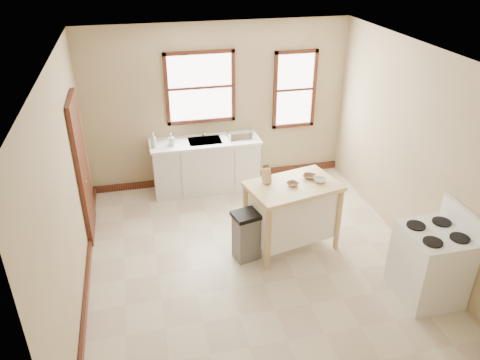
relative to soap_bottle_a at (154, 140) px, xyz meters
name	(u,v)px	position (x,y,z in m)	size (l,w,h in m)	color
floor	(254,261)	(1.15, -2.12, -1.04)	(5.00, 5.00, 0.00)	beige
ceiling	(258,58)	(1.15, -2.12, 1.76)	(5.00, 5.00, 0.00)	white
wall_back	(218,106)	(1.15, 0.38, 0.36)	(4.50, 0.04, 2.80)	tan
wall_left	(67,191)	(-1.10, -2.12, 0.36)	(0.04, 5.00, 2.80)	tan
wall_right	(418,153)	(3.40, -2.12, 0.36)	(0.04, 5.00, 2.80)	tan
window_main	(200,88)	(0.85, 0.36, 0.71)	(1.17, 0.06, 1.22)	#33110E
window_side	(295,90)	(2.50, 0.36, 0.56)	(0.77, 0.06, 1.37)	#33110E
door_left	(82,168)	(-1.06, -0.82, 0.01)	(0.06, 0.90, 2.10)	#33110E
baseboard_back	(220,177)	(1.15, 0.35, -0.98)	(4.50, 0.04, 0.12)	#33110E
baseboard_left	(87,282)	(-1.07, -2.12, -0.98)	(0.04, 5.00, 0.12)	#33110E
sink_counter	(206,165)	(0.85, 0.08, -0.58)	(1.86, 0.62, 0.92)	silver
faucet	(203,130)	(0.85, 0.26, -0.01)	(0.03, 0.03, 0.22)	silver
soap_bottle_a	(154,140)	(0.00, 0.00, 0.00)	(0.09, 0.09, 0.24)	#B2B2B2
soap_bottle_b	(171,140)	(0.29, 0.01, -0.02)	(0.09, 0.09, 0.20)	#B2B2B2
dish_rack	(240,135)	(1.45, 0.05, -0.07)	(0.41, 0.30, 0.10)	silver
kitchen_island	(292,216)	(1.75, -1.87, -0.54)	(1.22, 0.78, 1.00)	#E0BB84
knife_block	(266,176)	(1.40, -1.74, 0.06)	(0.10, 0.10, 0.20)	tan
pepper_grinder	(269,178)	(1.44, -1.75, 0.03)	(0.04, 0.04, 0.15)	#482713
bowl_a	(293,184)	(1.73, -1.89, -0.02)	(0.16, 0.16, 0.04)	brown
bowl_b	(309,177)	(2.03, -1.74, -0.02)	(0.18, 0.18, 0.04)	brown
bowl_c	(320,180)	(2.12, -1.89, -0.02)	(0.17, 0.17, 0.05)	silver
trash_bin	(247,235)	(1.07, -2.01, -0.68)	(0.37, 0.31, 0.72)	slate
gas_stove	(432,255)	(3.05, -3.25, -0.44)	(0.75, 0.76, 1.20)	white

